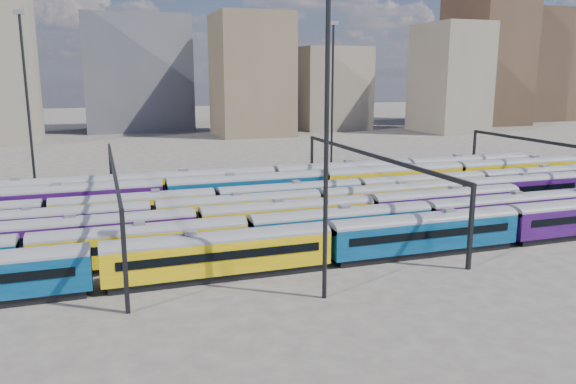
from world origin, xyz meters
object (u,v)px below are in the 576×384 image
object	(u,v)px
rake_0	(510,220)
rake_2	(96,230)
rake_1	(342,222)
mast_2	(327,122)

from	to	relation	value
rake_0	rake_2	world-z (taller)	rake_0
rake_1	mast_2	size ratio (longest dim) A/B	5.42
rake_1	rake_2	world-z (taller)	rake_1
rake_0	rake_2	xyz separation A→B (m)	(-40.66, 10.00, -0.08)
rake_1	mast_2	bearing A→B (deg)	-119.52
rake_0	rake_2	distance (m)	41.87
rake_0	mast_2	xyz separation A→B (m)	(-23.57, -7.00, 11.35)
rake_2	mast_2	xyz separation A→B (m)	(17.09, -17.00, 11.42)
rake_0	mast_2	distance (m)	27.08
rake_0	rake_2	bearing A→B (deg)	166.18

